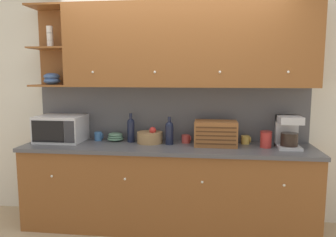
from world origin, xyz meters
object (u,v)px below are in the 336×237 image
(mug_blue_second, at_px, (98,136))
(mug_patterned_third, at_px, (186,139))
(wine_bottle, at_px, (169,132))
(bread_box, at_px, (216,133))
(storage_canister, at_px, (266,139))
(mug, at_px, (246,140))
(coffee_maker, at_px, (288,132))
(microwave, at_px, (61,128))
(fruit_basket, at_px, (150,137))
(bowl_stack_on_counter, at_px, (116,137))
(second_wine_bottle, at_px, (131,129))

(mug_blue_second, distance_m, mug_patterned_third, 1.00)
(mug_blue_second, relative_size, wine_bottle, 0.33)
(bread_box, xyz_separation_m, storage_canister, (0.52, -0.03, -0.05))
(mug, xyz_separation_m, coffee_maker, (0.41, -0.14, 0.12))
(bread_box, height_order, mug, bread_box)
(microwave, height_order, fruit_basket, microwave)
(bowl_stack_on_counter, distance_m, mug, 1.46)
(microwave, bearing_deg, storage_canister, -1.29)
(mug_patterned_third, bearing_deg, coffee_maker, -6.56)
(bowl_stack_on_counter, distance_m, mug_patterned_third, 0.81)
(bread_box, bearing_deg, wine_bottle, 179.25)
(microwave, relative_size, coffee_maker, 1.53)
(fruit_basket, relative_size, mug_patterned_third, 2.67)
(second_wine_bottle, bearing_deg, mug_patterned_third, 3.18)
(mug_patterned_third, bearing_deg, fruit_basket, -171.93)
(bread_box, relative_size, mug, 4.27)
(mug_patterned_third, bearing_deg, bowl_stack_on_counter, 179.29)
(mug_blue_second, relative_size, coffee_maker, 0.30)
(fruit_basket, relative_size, bread_box, 0.64)
(microwave, distance_m, wine_bottle, 1.23)
(microwave, bearing_deg, fruit_basket, 1.72)
(wine_bottle, height_order, mug, wine_bottle)
(mug_blue_second, relative_size, mug_patterned_third, 0.94)
(fruit_basket, height_order, storage_canister, fruit_basket)
(fruit_basket, bearing_deg, mug_blue_second, 175.18)
(bowl_stack_on_counter, height_order, fruit_basket, fruit_basket)
(mug_blue_second, xyz_separation_m, mug_patterned_third, (1.00, 0.00, -0.01))
(mug_blue_second, height_order, wine_bottle, wine_bottle)
(microwave, xyz_separation_m, mug_patterned_third, (1.41, 0.09, -0.10))
(microwave, xyz_separation_m, fruit_basket, (1.01, 0.03, -0.08))
(mug_blue_second, distance_m, second_wine_bottle, 0.40)
(wine_bottle, bearing_deg, bread_box, -0.75)
(storage_canister, bearing_deg, microwave, 178.71)
(fruit_basket, distance_m, coffee_maker, 1.46)
(second_wine_bottle, xyz_separation_m, coffee_maker, (1.67, -0.09, 0.02))
(second_wine_bottle, height_order, wine_bottle, second_wine_bottle)
(microwave, bearing_deg, mug_patterned_third, 3.51)
(mug_patterned_third, xyz_separation_m, coffee_maker, (1.06, -0.12, 0.13))
(bowl_stack_on_counter, bearing_deg, microwave, -170.89)
(coffee_maker, bearing_deg, storage_canister, -176.17)
(wine_bottle, relative_size, coffee_maker, 0.90)
(mug_blue_second, relative_size, storage_canister, 0.58)
(mug, height_order, coffee_maker, coffee_maker)
(second_wine_bottle, bearing_deg, microwave, -176.23)
(second_wine_bottle, bearing_deg, storage_canister, -4.05)
(wine_bottle, xyz_separation_m, mug, (0.82, 0.12, -0.09))
(second_wine_bottle, xyz_separation_m, mug, (1.26, 0.05, -0.10))
(mug_blue_second, xyz_separation_m, bread_box, (1.32, -0.11, 0.08))
(bowl_stack_on_counter, bearing_deg, mug_blue_second, -175.69)
(second_wine_bottle, relative_size, storage_canister, 1.89)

